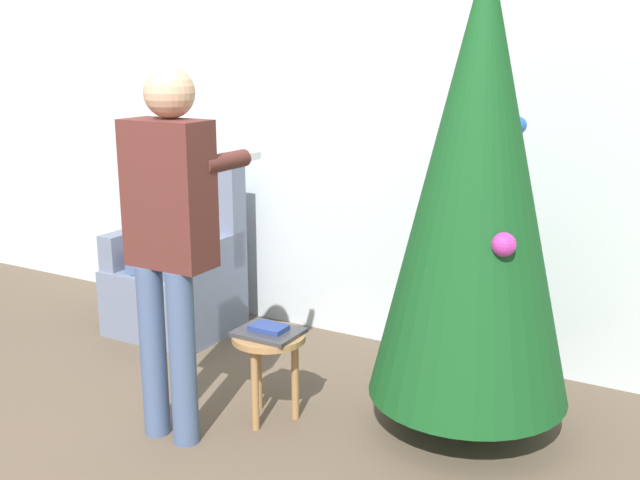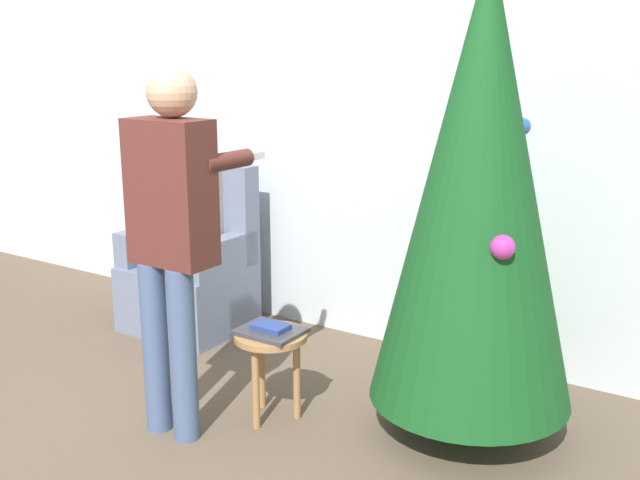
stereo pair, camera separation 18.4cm
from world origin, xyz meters
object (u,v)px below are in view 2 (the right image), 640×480
(christmas_tree, at_px, (479,185))
(side_stool, at_px, (271,349))
(armchair, at_px, (193,272))
(person_standing, at_px, (172,223))
(person_seated, at_px, (187,225))

(christmas_tree, distance_m, side_stool, 1.25)
(armchair, distance_m, side_stool, 1.39)
(christmas_tree, relative_size, person_standing, 1.30)
(person_seated, xyz_separation_m, side_stool, (1.17, -0.71, -0.32))
(person_standing, bearing_deg, christmas_tree, 31.24)
(armchair, bearing_deg, person_standing, -50.38)
(person_seated, bearing_deg, side_stool, -31.15)
(person_seated, distance_m, person_standing, 1.38)
(armchair, height_order, person_standing, person_standing)
(armchair, distance_m, person_seated, 0.31)
(christmas_tree, bearing_deg, side_stool, -155.77)
(armchair, distance_m, person_standing, 1.51)
(armchair, relative_size, person_standing, 0.62)
(armchair, xyz_separation_m, person_seated, (0.00, -0.03, 0.31))
(christmas_tree, xyz_separation_m, armchair, (-2.03, 0.36, -0.82))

